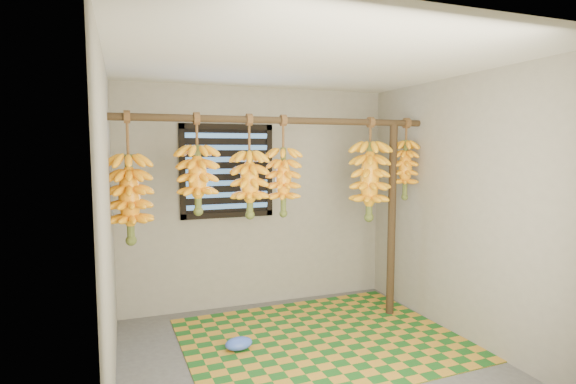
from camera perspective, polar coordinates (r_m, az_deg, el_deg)
name	(u,v)px	position (r m, az deg, el deg)	size (l,w,h in m)	color
floor	(311,363)	(3.93, 2.96, -20.83)	(3.00, 3.00, 0.01)	#4A4A4A
ceiling	(313,62)	(3.58, 3.16, 16.19)	(3.00, 3.00, 0.01)	silver
wall_back	(258,198)	(4.97, -3.80, -0.71)	(3.00, 0.01, 2.40)	gray
wall_left	(108,229)	(3.28, -21.92, -4.37)	(0.01, 3.00, 2.40)	gray
wall_right	(464,208)	(4.38, 21.48, -1.95)	(0.01, 3.00, 2.40)	gray
window	(227,171)	(4.83, -7.72, 2.64)	(1.00, 0.04, 1.00)	black
hanging_pole	(282,120)	(4.18, -0.72, 9.09)	(0.06, 0.06, 3.00)	#3B2C18
support_post	(392,220)	(4.77, 13.03, -3.53)	(0.08, 0.08, 2.00)	#3B2C18
woven_mat	(321,339)	(4.33, 4.26, -18.10)	(2.44, 1.95, 0.01)	#185419
plastic_bag	(239,344)	(4.12, -6.28, -18.59)	(0.25, 0.18, 0.10)	blue
banana_bunch_a	(130,199)	(3.96, -19.46, -0.82)	(0.35, 0.35, 1.10)	brown
banana_bunch_b	(198,179)	(3.99, -11.39, 1.59)	(0.34, 0.34, 0.88)	brown
banana_bunch_c	(250,184)	(4.09, -4.89, 1.02)	(0.32, 0.32, 0.93)	brown
banana_bunch_d	(283,182)	(4.19, -0.60, 1.32)	(0.33, 0.33, 0.94)	brown
banana_bunch_e	(370,181)	(4.58, 10.31, 1.40)	(0.36, 0.36, 1.02)	brown
banana_bunch_f	(405,169)	(4.80, 14.67, 2.78)	(0.26, 0.26, 0.83)	brown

